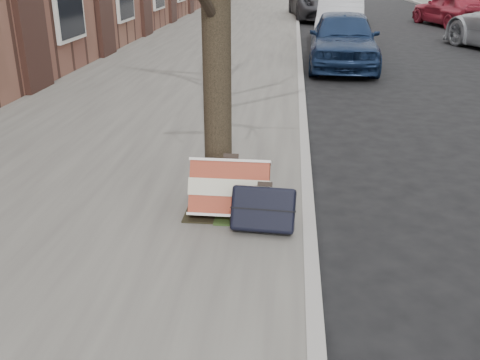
# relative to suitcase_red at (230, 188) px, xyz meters

# --- Properties ---
(ground) EXTENTS (120.00, 120.00, 0.00)m
(ground) POSITION_rel_suitcase_red_xyz_m (2.00, -0.97, -0.40)
(ground) COLOR black
(ground) RESTS_ON ground
(near_sidewalk) EXTENTS (5.00, 70.00, 0.12)m
(near_sidewalk) POSITION_rel_suitcase_red_xyz_m (-1.70, 14.03, -0.34)
(near_sidewalk) COLOR slate
(near_sidewalk) RESTS_ON ground
(dirt_patch) EXTENTS (0.85, 0.85, 0.02)m
(dirt_patch) POSITION_rel_suitcase_red_xyz_m (-0.00, 0.23, -0.27)
(dirt_patch) COLOR black
(dirt_patch) RESTS_ON near_sidewalk
(suitcase_red) EXTENTS (0.74, 0.41, 0.56)m
(suitcase_red) POSITION_rel_suitcase_red_xyz_m (0.00, 0.00, 0.00)
(suitcase_red) COLOR maroon
(suitcase_red) RESTS_ON near_sidewalk
(suitcase_navy) EXTENTS (0.58, 0.37, 0.44)m
(suitcase_navy) POSITION_rel_suitcase_red_xyz_m (0.33, -0.27, -0.06)
(suitcase_navy) COLOR black
(suitcase_navy) RESTS_ON near_sidewalk
(car_near_front) EXTENTS (1.73, 3.94, 1.32)m
(car_near_front) POSITION_rel_suitcase_red_xyz_m (1.73, 8.53, 0.26)
(car_near_front) COLOR #132444
(car_near_front) RESTS_ON ground
(car_near_mid) EXTENTS (1.65, 3.97, 1.28)m
(car_near_mid) POSITION_rel_suitcase_red_xyz_m (1.95, 12.29, 0.24)
(car_near_mid) COLOR #ADAFB5
(car_near_mid) RESTS_ON ground
(car_near_back) EXTENTS (3.08, 5.78, 1.55)m
(car_near_back) POSITION_rel_suitcase_red_xyz_m (1.83, 19.92, 0.37)
(car_near_back) COLOR #313136
(car_near_back) RESTS_ON ground
(car_far_back) EXTENTS (2.60, 4.26, 1.35)m
(car_far_back) POSITION_rel_suitcase_red_xyz_m (6.66, 17.67, 0.27)
(car_far_back) COLOR maroon
(car_far_back) RESTS_ON ground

